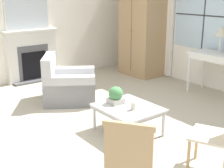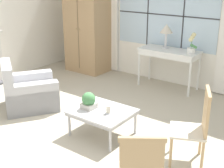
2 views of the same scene
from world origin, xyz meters
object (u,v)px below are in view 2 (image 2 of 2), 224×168
table_lamp (166,30)px  potted_orchid (192,45)px  armoire (87,26)px  pillar_candle (108,110)px  potted_plant_small (89,101)px  side_chair_wooden (197,123)px  coffee_table (102,113)px  armchair_upholstered (29,93)px  console_table (169,54)px

table_lamp → potted_orchid: (0.61, -0.11, -0.22)m
armoire → pillar_candle: armoire is taller
table_lamp → pillar_candle: 2.66m
potted_plant_small → pillar_candle: (0.34, 0.03, -0.07)m
side_chair_wooden → potted_plant_small: side_chair_wooden is taller
table_lamp → side_chair_wooden: size_ratio=0.50×
coffee_table → armoire: bearing=134.2°
potted_orchid → potted_plant_small: bearing=-102.3°
armchair_upholstered → pillar_candle: size_ratio=9.46×
potted_plant_small → coffee_table: bearing=15.8°
armoire → side_chair_wooden: (3.68, -2.22, -0.56)m
armchair_upholstered → coffee_table: (1.69, -0.01, 0.08)m
potted_orchid → console_table: bearing=176.5°
potted_orchid → side_chair_wooden: bearing=-64.7°
potted_plant_small → pillar_candle: bearing=5.6°
side_chair_wooden → pillar_candle: size_ratio=7.80×
armchair_upholstered → potted_plant_small: armchair_upholstered is taller
armchair_upholstered → coffee_table: size_ratio=1.40×
potted_orchid → side_chair_wooden: 2.52m
armoire → table_lamp: (2.01, 0.13, 0.09)m
armoire → coffee_table: size_ratio=2.57×
coffee_table → side_chair_wooden: bearing=5.7°
table_lamp → armoire: bearing=-176.2°
potted_orchid → pillar_candle: bearing=-94.5°
potted_orchid → potted_plant_small: potted_orchid is taller
armoire → pillar_candle: (2.43, -2.39, -0.66)m
armoire → potted_plant_small: armoire is taller
console_table → armchair_upholstered: bearing=-122.6°
armchair_upholstered → side_chair_wooden: side_chair_wooden is taller
table_lamp → console_table: bearing=-30.7°
armoire → potted_plant_small: bearing=-49.2°
armoire → coffee_table: armoire is taller
table_lamp → pillar_candle: table_lamp is taller
potted_orchid → armchair_upholstered: bearing=-130.3°
armoire → side_chair_wooden: bearing=-31.1°
potted_orchid → armchair_upholstered: potted_orchid is taller
console_table → pillar_candle: bearing=-83.4°
armoire → coffee_table: (2.30, -2.36, -0.75)m
table_lamp → coffee_table: bearing=-83.5°
potted_orchid → table_lamp: bearing=169.9°
potted_plant_small → table_lamp: bearing=91.7°
side_chair_wooden → coffee_table: 1.40m
potted_plant_small → potted_orchid: bearing=77.7°
side_chair_wooden → pillar_candle: bearing=-172.5°
armchair_upholstered → potted_plant_small: size_ratio=4.78×
table_lamp → armchair_upholstered: 3.00m
console_table → potted_orchid: 0.54m
armchair_upholstered → coffee_table: 1.69m
side_chair_wooden → coffee_table: bearing=-174.3°
potted_plant_small → pillar_candle: 0.35m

